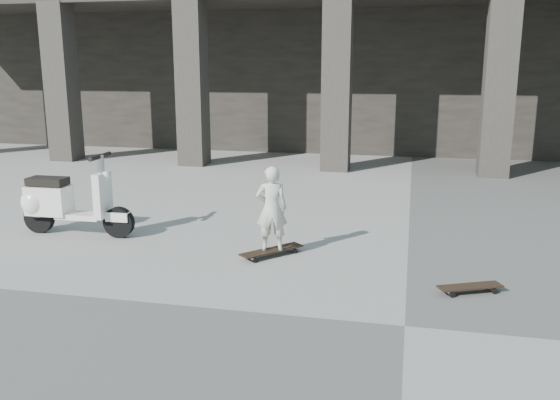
% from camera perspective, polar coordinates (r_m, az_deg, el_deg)
% --- Properties ---
extents(ground, '(90.00, 90.00, 0.00)m').
position_cam_1_polar(ground, '(5.99, 11.92, -11.79)').
color(ground, '#4E4F4C').
rests_on(ground, ground).
extents(colonnade, '(28.00, 8.82, 6.00)m').
position_cam_1_polar(colonnade, '(19.23, 13.09, 14.28)').
color(colonnade, black).
rests_on(colonnade, ground).
extents(longboard, '(0.76, 0.83, 0.09)m').
position_cam_1_polar(longboard, '(7.84, -0.80, -4.92)').
color(longboard, black).
rests_on(longboard, ground).
extents(skateboard_spare, '(0.74, 0.47, 0.09)m').
position_cam_1_polar(skateboard_spare, '(6.95, 17.82, -8.00)').
color(skateboard_spare, black).
rests_on(skateboard_spare, ground).
extents(child, '(0.46, 0.36, 1.12)m').
position_cam_1_polar(child, '(7.69, -0.81, -0.82)').
color(child, beige).
rests_on(child, longboard).
extents(scooter, '(1.76, 0.57, 1.23)m').
position_cam_1_polar(scooter, '(9.36, -20.56, -0.19)').
color(scooter, black).
rests_on(scooter, ground).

